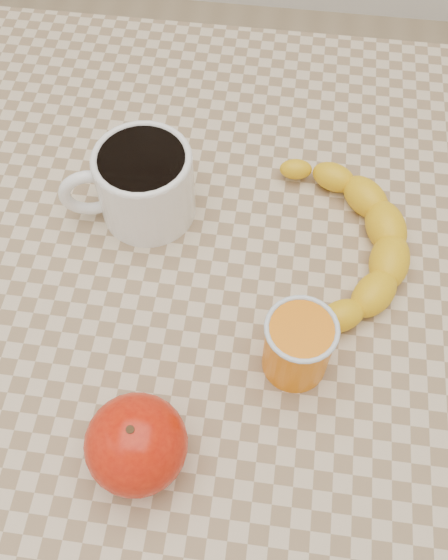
# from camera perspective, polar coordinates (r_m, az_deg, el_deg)

# --- Properties ---
(ground) EXTENTS (3.00, 3.00, 0.00)m
(ground) POSITION_cam_1_polar(r_m,az_deg,el_deg) (1.32, 0.00, -17.39)
(ground) COLOR tan
(ground) RESTS_ON ground
(table) EXTENTS (0.80, 0.80, 0.75)m
(table) POSITION_cam_1_polar(r_m,az_deg,el_deg) (0.69, 0.00, -4.50)
(table) COLOR #C9B18E
(table) RESTS_ON ground
(coffee_mug) EXTENTS (0.15, 0.12, 0.08)m
(coffee_mug) POSITION_cam_1_polar(r_m,az_deg,el_deg) (0.64, -7.48, 8.83)
(coffee_mug) COLOR white
(coffee_mug) RESTS_ON table
(orange_juice_glass) EXTENTS (0.06, 0.06, 0.07)m
(orange_juice_glass) POSITION_cam_1_polar(r_m,az_deg,el_deg) (0.55, 6.78, -5.97)
(orange_juice_glass) COLOR orange
(orange_juice_glass) RESTS_ON table
(apple) EXTENTS (0.11, 0.11, 0.08)m
(apple) POSITION_cam_1_polar(r_m,az_deg,el_deg) (0.52, -8.02, -14.64)
(apple) COLOR #AA1005
(apple) RESTS_ON table
(banana) EXTENTS (0.22, 0.28, 0.04)m
(banana) POSITION_cam_1_polar(r_m,az_deg,el_deg) (0.63, 10.17, 3.22)
(banana) COLOR yellow
(banana) RESTS_ON table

